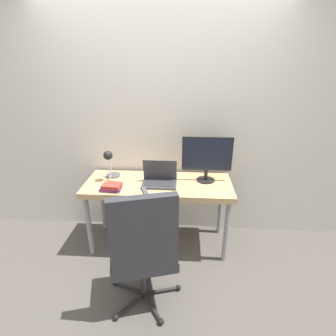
# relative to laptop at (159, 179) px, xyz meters

# --- Properties ---
(ground_plane) EXTENTS (12.00, 12.00, 0.00)m
(ground_plane) POSITION_rel_laptop_xyz_m (-0.01, -0.28, -0.80)
(ground_plane) COLOR #514C47
(wall_back) EXTENTS (8.00, 0.05, 2.60)m
(wall_back) POSITION_rel_laptop_xyz_m (-0.01, 0.38, 0.50)
(wall_back) COLOR silver
(wall_back) RESTS_ON ground_plane
(desk) EXTENTS (1.51, 0.59, 0.75)m
(desk) POSITION_rel_laptop_xyz_m (-0.01, 0.02, -0.12)
(desk) COLOR tan
(desk) RESTS_ON ground_plane
(laptop) EXTENTS (0.35, 0.23, 0.24)m
(laptop) POSITION_rel_laptop_xyz_m (0.00, 0.00, 0.00)
(laptop) COLOR #38383D
(laptop) RESTS_ON desk
(monitor) EXTENTS (0.51, 0.19, 0.47)m
(monitor) POSITION_rel_laptop_xyz_m (0.48, 0.11, 0.22)
(monitor) COLOR black
(monitor) RESTS_ON desk
(desk_lamp) EXTENTS (0.15, 0.25, 0.33)m
(desk_lamp) POSITION_rel_laptop_xyz_m (-0.52, 0.08, 0.15)
(desk_lamp) COLOR #4C4C51
(desk_lamp) RESTS_ON desk
(office_chair) EXTENTS (0.64, 0.62, 1.09)m
(office_chair) POSITION_rel_laptop_xyz_m (-0.05, -0.80, -0.20)
(office_chair) COLOR black
(office_chair) RESTS_ON ground_plane
(book_stack) EXTENTS (0.21, 0.15, 0.07)m
(book_stack) POSITION_rel_laptop_xyz_m (-0.45, -0.17, -0.02)
(book_stack) COLOR #753384
(book_stack) RESTS_ON desk
(tv_remote) EXTENTS (0.09, 0.16, 0.02)m
(tv_remote) POSITION_rel_laptop_xyz_m (-0.12, -0.19, -0.04)
(tv_remote) COLOR #4C4C51
(tv_remote) RESTS_ON desk
(game_controller) EXTENTS (0.15, 0.10, 0.04)m
(game_controller) POSITION_rel_laptop_xyz_m (-0.47, -0.17, -0.03)
(game_controller) COLOR black
(game_controller) RESTS_ON desk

